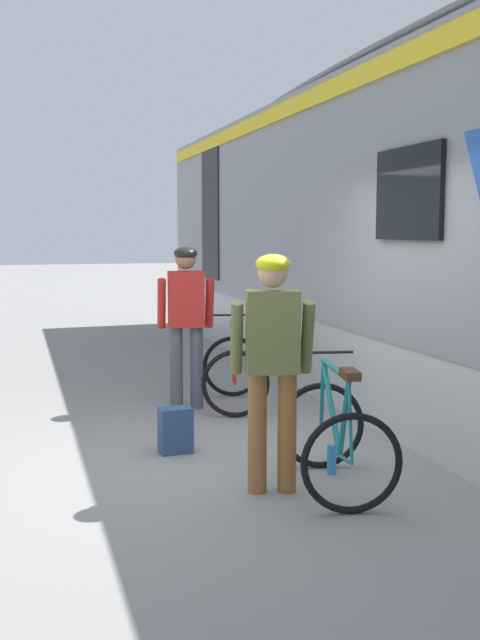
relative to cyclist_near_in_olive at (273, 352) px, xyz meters
The scene contains 7 objects.
ground_plane 1.25m from the cyclist_near_in_olive, 98.09° to the left, with size 80.00×80.00×0.00m, color gray.
cyclist_near_in_olive is the anchor object (origin of this frame).
cyclist_far_in_red 2.80m from the cyclist_near_in_olive, 90.40° to the left, with size 0.64×0.36×1.76m.
bicycle_near_teal 0.81m from the cyclist_near_in_olive, 10.55° to the right, with size 0.90×1.19×0.99m.
bicycle_far_red 2.86m from the cyclist_near_in_olive, 79.61° to the left, with size 0.96×1.21×0.99m.
backpack_on_platform 1.54m from the cyclist_near_in_olive, 112.11° to the left, with size 0.28×0.18×0.40m, color navy.
water_bottle_near_the_bikes 1.13m from the cyclist_near_in_olive, 23.35° to the left, with size 0.07×0.07×0.24m, color #338CCC.
Camera 1 is at (-1.69, -5.82, 1.92)m, focal length 42.59 mm.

